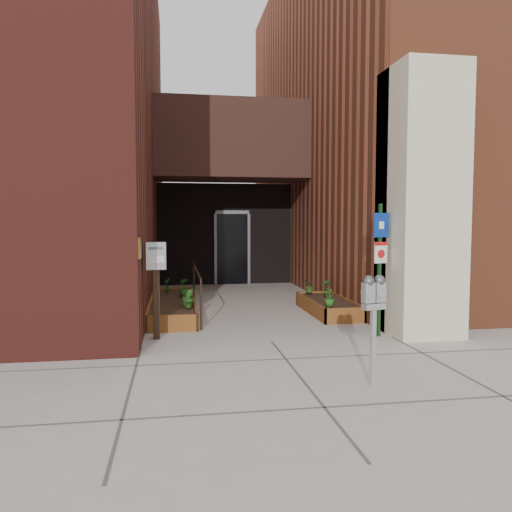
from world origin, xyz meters
name	(u,v)px	position (x,y,z in m)	size (l,w,h in m)	color
ground	(272,342)	(0.00, 0.00, 0.00)	(80.00, 80.00, 0.00)	#9E9991
architecture	(220,112)	(-0.18, 6.89, 4.98)	(20.00, 14.60, 10.00)	#5E221A
planter_left	(172,307)	(-1.55, 2.70, 0.13)	(0.90, 3.60, 0.30)	brown
planter_right	(328,307)	(1.60, 2.20, 0.13)	(0.80, 2.20, 0.30)	brown
handrail	(197,277)	(-1.05, 2.65, 0.75)	(0.04, 3.34, 0.90)	black
parking_meter	(374,300)	(0.75, -2.22, 0.99)	(0.30, 0.17, 1.28)	#B1B1B4
sign_post	(380,255)	(1.80, 0.08, 1.33)	(0.29, 0.11, 2.17)	#153A15
payment_dropbox	(156,269)	(-1.79, 0.48, 1.12)	(0.33, 0.26, 1.56)	black
shrub_left_a	(188,295)	(-1.25, 1.88, 0.48)	(0.33, 0.33, 0.37)	#245C1A
shrub_left_b	(188,298)	(-1.25, 1.62, 0.47)	(0.18, 0.18, 0.33)	#275618
shrub_left_c	(183,287)	(-1.32, 3.10, 0.48)	(0.20, 0.20, 0.36)	#1D5117
shrub_left_d	(167,285)	(-1.67, 3.61, 0.46)	(0.17, 0.17, 0.33)	#1B5E1B
shrub_right_a	(330,297)	(1.35, 1.30, 0.48)	(0.20, 0.20, 0.35)	#265B1A
shrub_right_b	(326,288)	(1.69, 2.59, 0.47)	(0.18, 0.18, 0.34)	#225819
shrub_right_c	(309,286)	(1.45, 3.10, 0.45)	(0.27, 0.27, 0.30)	#255418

